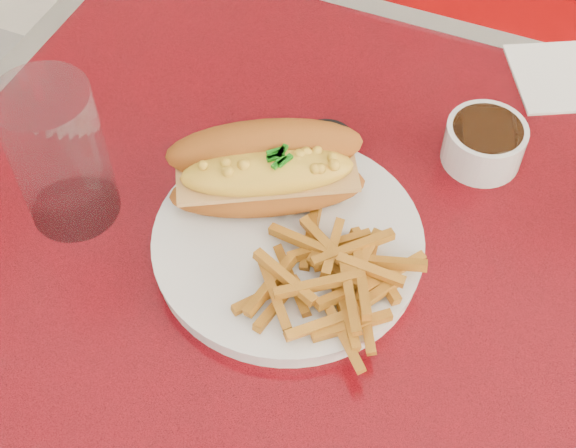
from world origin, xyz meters
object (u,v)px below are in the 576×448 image
at_px(mac_hoagie, 267,169).
at_px(fork, 326,268).
at_px(diner_table, 459,416).
at_px(gravy_ramekin, 484,142).
at_px(sauce_cup_left, 326,149).
at_px(booth_bench_far, 545,120).
at_px(dinner_plate, 288,243).
at_px(water_tumbler, 59,156).

xyz_separation_m(mac_hoagie, fork, (0.09, -0.06, -0.03)).
xyz_separation_m(diner_table, gravy_ramekin, (-0.06, 0.21, 0.19)).
relative_size(mac_hoagie, sauce_cup_left, 3.03).
bearing_deg(booth_bench_far, dinner_plate, -104.54).
bearing_deg(dinner_plate, diner_table, -6.11).
relative_size(booth_bench_far, gravy_ramekin, 13.71).
bearing_deg(water_tumbler, diner_table, 1.90).
relative_size(booth_bench_far, sauce_cup_left, 17.33).
distance_m(sauce_cup_left, water_tumbler, 0.27).
xyz_separation_m(diner_table, sauce_cup_left, (-0.21, 0.14, 0.18)).
bearing_deg(fork, water_tumbler, 63.10).
height_order(booth_bench_far, gravy_ramekin, booth_bench_far).
bearing_deg(mac_hoagie, booth_bench_far, 42.66).
distance_m(diner_table, gravy_ramekin, 0.29).
bearing_deg(fork, diner_table, -122.33).
height_order(dinner_plate, mac_hoagie, mac_hoagie).
distance_m(diner_table, mac_hoagie, 0.33).
bearing_deg(water_tumbler, fork, 3.96).
distance_m(booth_bench_far, mac_hoagie, 0.95).
relative_size(gravy_ramekin, water_tumbler, 0.57).
distance_m(mac_hoagie, gravy_ramekin, 0.23).
bearing_deg(dinner_plate, mac_hoagie, 133.37).
xyz_separation_m(diner_table, dinner_plate, (-0.20, 0.02, 0.17)).
height_order(booth_bench_far, mac_hoagie, booth_bench_far).
distance_m(gravy_ramekin, sauce_cup_left, 0.16).
bearing_deg(booth_bench_far, diner_table, -90.00).
bearing_deg(sauce_cup_left, booth_bench_far, 72.27).
height_order(gravy_ramekin, sauce_cup_left, gravy_ramekin).
xyz_separation_m(booth_bench_far, fork, (-0.16, -0.81, 0.50)).
height_order(booth_bench_far, sauce_cup_left, booth_bench_far).
bearing_deg(fork, gravy_ramekin, -55.83).
bearing_deg(sauce_cup_left, water_tumbler, -142.59).
bearing_deg(gravy_ramekin, mac_hoagie, -141.51).
bearing_deg(diner_table, gravy_ramekin, 107.28).
distance_m(booth_bench_far, dinner_plate, 0.95).
height_order(diner_table, fork, fork).
relative_size(fork, gravy_ramekin, 1.63).
relative_size(mac_hoagie, fork, 1.47).
xyz_separation_m(booth_bench_far, mac_hoagie, (-0.24, -0.75, 0.54)).
bearing_deg(dinner_plate, fork, -21.55).
bearing_deg(booth_bench_far, fork, -101.18).
relative_size(diner_table, sauce_cup_left, 17.76).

